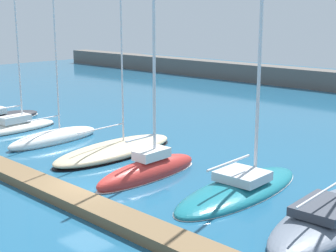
# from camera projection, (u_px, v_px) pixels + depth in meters

# --- Properties ---
(ground_plane) EXTENTS (120.00, 120.00, 0.00)m
(ground_plane) POSITION_uv_depth(u_px,v_px,m) (91.00, 192.00, 23.90)
(ground_plane) COLOR #1E567A
(dock_pier) EXTENTS (43.67, 1.48, 0.46)m
(dock_pier) POSITION_uv_depth(u_px,v_px,m) (65.00, 195.00, 22.84)
(dock_pier) COLOR brown
(dock_pier) RESTS_ON ground_plane
(sailboat_ivory_second) EXTENTS (2.32, 6.89, 14.89)m
(sailboat_ivory_second) POSITION_uv_depth(u_px,v_px,m) (15.00, 127.00, 36.37)
(sailboat_ivory_second) COLOR silver
(sailboat_ivory_second) RESTS_ON ground_plane
(sailboat_white_third) EXTENTS (2.12, 7.06, 13.26)m
(sailboat_white_third) POSITION_uv_depth(u_px,v_px,m) (54.00, 137.00, 33.17)
(sailboat_white_third) COLOR white
(sailboat_white_third) RESTS_ON ground_plane
(sailboat_sand_fourth) EXTENTS (3.60, 9.32, 13.73)m
(sailboat_sand_fourth) POSITION_uv_depth(u_px,v_px,m) (115.00, 150.00, 30.35)
(sailboat_sand_fourth) COLOR beige
(sailboat_sand_fourth) RESTS_ON ground_plane
(sailboat_red_fifth) EXTENTS (1.92, 7.02, 11.72)m
(sailboat_red_fifth) POSITION_uv_depth(u_px,v_px,m) (148.00, 170.00, 26.08)
(sailboat_red_fifth) COLOR #B72D28
(sailboat_red_fifth) RESTS_ON ground_plane
(sailboat_teal_sixth) EXTENTS (3.36, 9.19, 16.45)m
(sailboat_teal_sixth) POSITION_uv_depth(u_px,v_px,m) (240.00, 188.00, 23.83)
(sailboat_teal_sixth) COLOR #19707F
(sailboat_teal_sixth) RESTS_ON ground_plane
(sailboat_slate_seventh) EXTENTS (3.52, 9.59, 17.56)m
(sailboat_slate_seventh) POSITION_uv_depth(u_px,v_px,m) (332.00, 215.00, 20.39)
(sailboat_slate_seventh) COLOR slate
(sailboat_slate_seventh) RESTS_ON ground_plane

